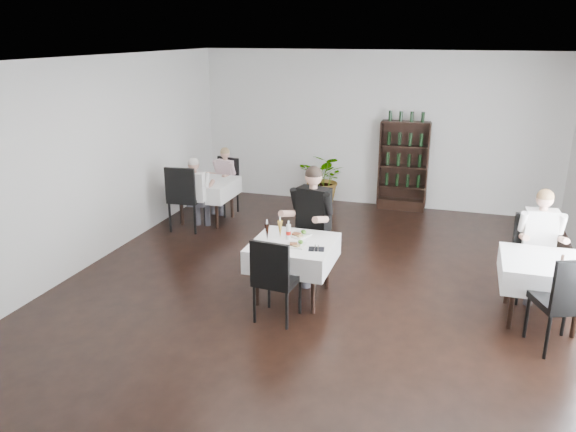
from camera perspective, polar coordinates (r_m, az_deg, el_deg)
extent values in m
plane|color=black|center=(7.39, 2.76, -8.46)|extent=(9.00, 9.00, 0.00)
plane|color=white|center=(6.61, 3.17, 15.47)|extent=(9.00, 9.00, 0.00)
plane|color=silver|center=(11.17, 8.86, 8.64)|extent=(7.00, 0.00, 7.00)
plane|color=silver|center=(3.09, -19.93, -18.90)|extent=(7.00, 0.00, 7.00)
plane|color=silver|center=(8.40, -20.89, 4.54)|extent=(0.00, 9.00, 9.00)
cube|color=black|center=(11.23, 11.40, 1.22)|extent=(0.90, 0.28, 0.20)
cylinder|color=black|center=(7.10, -3.18, -6.44)|extent=(0.06, 0.06, 0.71)
cylinder|color=black|center=(7.73, -1.29, -4.29)|extent=(0.06, 0.06, 0.71)
cylinder|color=black|center=(6.90, 2.55, -7.20)|extent=(0.06, 0.06, 0.71)
cylinder|color=black|center=(7.55, 3.99, -4.92)|extent=(0.06, 0.06, 0.71)
cube|color=black|center=(7.16, 0.53, -2.92)|extent=(0.85, 0.85, 0.04)
cube|color=white|center=(7.21, 0.52, -3.74)|extent=(1.03, 1.03, 0.30)
cylinder|color=black|center=(10.19, -10.75, 1.00)|extent=(0.06, 0.06, 0.71)
cylinder|color=black|center=(10.77, -9.07, 2.03)|extent=(0.06, 0.06, 0.71)
cylinder|color=black|center=(9.90, -7.27, 0.66)|extent=(0.06, 0.06, 0.71)
cylinder|color=black|center=(10.49, -5.74, 1.73)|extent=(0.06, 0.06, 0.71)
cube|color=black|center=(10.23, -8.30, 3.38)|extent=(0.80, 0.80, 0.04)
cube|color=white|center=(10.26, -8.27, 2.79)|extent=(0.98, 0.98, 0.30)
cylinder|color=black|center=(7.05, 21.80, -8.01)|extent=(0.06, 0.06, 0.71)
cylinder|color=black|center=(7.67, 21.50, -5.84)|extent=(0.06, 0.06, 0.71)
cylinder|color=black|center=(7.76, 26.52, -6.24)|extent=(0.06, 0.06, 0.71)
cube|color=black|center=(7.25, 24.66, -4.40)|extent=(0.80, 0.80, 0.04)
cube|color=white|center=(7.29, 24.55, -5.20)|extent=(0.98, 0.98, 0.30)
imported|color=#25541D|center=(11.25, 3.74, 3.80)|extent=(1.07, 0.97, 1.04)
cylinder|color=black|center=(7.85, -0.65, -4.72)|extent=(0.04, 0.04, 0.51)
cylinder|color=black|center=(8.20, 1.00, -3.69)|extent=(0.04, 0.04, 0.51)
cylinder|color=black|center=(7.64, 2.20, -5.39)|extent=(0.04, 0.04, 0.51)
cylinder|color=black|center=(8.00, 3.76, -4.30)|extent=(0.04, 0.04, 0.51)
cube|color=black|center=(7.81, 1.60, -2.56)|extent=(0.62, 0.62, 0.08)
cube|color=black|center=(7.90, 2.46, -0.01)|extent=(0.51, 0.18, 0.56)
cylinder|color=black|center=(6.93, 1.22, -8.10)|extent=(0.04, 0.04, 0.48)
cylinder|color=black|center=(6.59, -0.13, -9.59)|extent=(0.04, 0.04, 0.48)
cylinder|color=black|center=(7.08, -1.95, -7.52)|extent=(0.04, 0.04, 0.48)
cylinder|color=black|center=(6.74, -3.44, -8.93)|extent=(0.04, 0.04, 0.48)
cube|color=black|center=(6.72, -1.09, -6.45)|extent=(0.52, 0.52, 0.07)
cube|color=black|center=(6.42, -1.89, -4.91)|extent=(0.48, 0.10, 0.52)
cylinder|color=black|center=(10.78, -8.23, 1.43)|extent=(0.04, 0.04, 0.48)
cylinder|color=black|center=(11.08, -6.87, 1.97)|extent=(0.04, 0.04, 0.48)
cylinder|color=black|center=(10.52, -6.48, 1.10)|extent=(0.04, 0.04, 0.48)
cylinder|color=black|center=(10.84, -5.14, 1.65)|extent=(0.04, 0.04, 0.48)
cube|color=black|center=(10.73, -6.73, 2.93)|extent=(0.58, 0.58, 0.07)
cube|color=black|center=(10.83, -6.08, 4.62)|extent=(0.48, 0.17, 0.52)
cylinder|color=black|center=(10.11, -8.46, 0.45)|extent=(0.04, 0.04, 0.53)
cylinder|color=black|center=(9.71, -9.44, -0.36)|extent=(0.04, 0.04, 0.53)
cylinder|color=black|center=(10.29, -10.84, 0.62)|extent=(0.04, 0.04, 0.53)
cylinder|color=black|center=(9.89, -11.90, -0.16)|extent=(0.04, 0.04, 0.53)
cube|color=black|center=(9.91, -10.26, 1.79)|extent=(0.57, 0.57, 0.08)
cube|color=black|center=(9.62, -10.92, 3.16)|extent=(0.53, 0.10, 0.57)
cylinder|color=black|center=(7.71, 22.34, -6.68)|extent=(0.04, 0.04, 0.50)
cylinder|color=black|center=(8.09, 21.72, -5.41)|extent=(0.04, 0.04, 0.50)
cylinder|color=black|center=(7.82, 25.45, -6.75)|extent=(0.04, 0.04, 0.50)
cylinder|color=black|center=(8.20, 24.68, -5.50)|extent=(0.04, 0.04, 0.50)
cube|color=black|center=(7.85, 23.80, -4.19)|extent=(0.56, 0.56, 0.08)
cube|color=black|center=(7.96, 23.70, -1.63)|extent=(0.50, 0.12, 0.54)
cylinder|color=black|center=(7.18, 26.28, -9.04)|extent=(0.04, 0.04, 0.51)
cylinder|color=black|center=(6.96, 23.09, -9.41)|extent=(0.04, 0.04, 0.51)
cylinder|color=black|center=(6.62, 24.84, -11.12)|extent=(0.04, 0.04, 0.51)
cube|color=black|center=(6.77, 25.93, -7.87)|extent=(0.67, 0.67, 0.08)
cube|color=#3F4047|center=(7.73, 1.15, -2.17)|extent=(0.25, 0.49, 0.16)
cylinder|color=#3F4047|center=(7.70, 0.41, -5.05)|extent=(0.12, 0.12, 0.54)
cube|color=#3F4047|center=(7.63, 2.61, -2.46)|extent=(0.25, 0.49, 0.16)
cylinder|color=#3F4047|center=(7.60, 1.87, -5.38)|extent=(0.12, 0.12, 0.54)
cube|color=black|center=(7.74, 2.64, 0.70)|extent=(0.49, 0.34, 0.61)
cylinder|color=tan|center=(7.61, -0.11, 0.24)|extent=(0.16, 0.36, 0.17)
cylinder|color=tan|center=(7.38, 3.32, -0.37)|extent=(0.16, 0.36, 0.17)
sphere|color=tan|center=(7.59, 2.61, 4.01)|extent=(0.23, 0.23, 0.23)
sphere|color=black|center=(7.59, 2.62, 4.25)|extent=(0.23, 0.23, 0.23)
cube|color=#3F4047|center=(10.80, -7.13, 2.87)|extent=(0.20, 0.38, 0.12)
cylinder|color=#3F4047|center=(10.76, -7.59, 1.28)|extent=(0.10, 0.10, 0.42)
cube|color=#3F4047|center=(10.70, -6.40, 2.75)|extent=(0.20, 0.38, 0.12)
cylinder|color=#3F4047|center=(10.65, -6.85, 1.14)|extent=(0.10, 0.10, 0.42)
cube|color=#CBA7AD|center=(10.80, -6.30, 4.47)|extent=(0.38, 0.27, 0.48)
cylinder|color=tan|center=(10.75, -7.89, 4.24)|extent=(0.13, 0.28, 0.13)
cylinder|color=tan|center=(10.51, -6.19, 3.99)|extent=(0.13, 0.28, 0.13)
sphere|color=tan|center=(10.71, -6.42, 6.34)|extent=(0.18, 0.18, 0.18)
sphere|color=olive|center=(10.70, -6.42, 6.47)|extent=(0.18, 0.18, 0.18)
cube|color=#3F4047|center=(9.90, -8.57, 1.52)|extent=(0.17, 0.39, 0.13)
cylinder|color=#3F4047|center=(10.13, -8.19, 0.23)|extent=(0.10, 0.10, 0.44)
cube|color=#3F4047|center=(9.96, -9.55, 1.57)|extent=(0.17, 0.39, 0.13)
cylinder|color=#3F4047|center=(10.19, -9.15, 0.30)|extent=(0.10, 0.10, 0.44)
cube|color=silver|center=(9.69, -9.50, 2.94)|extent=(0.38, 0.24, 0.50)
cylinder|color=tan|center=(9.85, -7.87, 3.16)|extent=(0.10, 0.29, 0.14)
cylinder|color=tan|center=(9.99, -10.12, 3.26)|extent=(0.10, 0.29, 0.14)
sphere|color=tan|center=(9.62, -9.58, 5.15)|extent=(0.19, 0.19, 0.19)
sphere|color=beige|center=(9.61, -9.58, 5.31)|extent=(0.19, 0.19, 0.19)
cube|color=#3F4047|center=(7.82, 23.43, -3.99)|extent=(0.17, 0.43, 0.14)
cylinder|color=#3F4047|center=(7.78, 23.35, -6.63)|extent=(0.11, 0.11, 0.49)
cube|color=#3F4047|center=(7.86, 24.86, -4.08)|extent=(0.17, 0.43, 0.14)
cylinder|color=#3F4047|center=(7.82, 24.80, -6.70)|extent=(0.11, 0.11, 0.49)
cube|color=silver|center=(7.91, 24.23, -1.31)|extent=(0.41, 0.25, 0.55)
cylinder|color=tan|center=(7.62, 22.86, -2.00)|extent=(0.10, 0.31, 0.15)
cylinder|color=tan|center=(7.71, 26.21, -2.22)|extent=(0.10, 0.31, 0.15)
sphere|color=tan|center=(7.77, 24.65, 1.55)|extent=(0.21, 0.21, 0.21)
sphere|color=brown|center=(7.76, 24.67, 1.77)|extent=(0.21, 0.21, 0.21)
cube|color=white|center=(7.35, 1.11, -1.96)|extent=(0.32, 0.32, 0.02)
cube|color=#562A18|center=(7.33, 0.85, -1.83)|extent=(0.11, 0.09, 0.02)
sphere|color=#417820|center=(7.36, 1.64, -1.63)|extent=(0.06, 0.06, 0.06)
cube|color=olive|center=(7.29, 1.13, -2.00)|extent=(0.11, 0.11, 0.02)
cube|color=white|center=(7.01, 0.81, -2.98)|extent=(0.23, 0.23, 0.02)
cube|color=#562A18|center=(7.00, 0.56, -2.86)|extent=(0.10, 0.09, 0.02)
sphere|color=#417820|center=(7.02, 1.33, -2.66)|extent=(0.05, 0.05, 0.05)
cube|color=olive|center=(6.95, 0.83, -3.03)|extent=(0.10, 0.08, 0.02)
cone|color=black|center=(7.16, -2.14, -1.64)|extent=(0.07, 0.07, 0.22)
cylinder|color=silver|center=(7.12, -2.15, -0.57)|extent=(0.02, 0.02, 0.06)
cone|color=gold|center=(7.24, -0.81, -1.37)|extent=(0.07, 0.07, 0.24)
cylinder|color=silver|center=(7.19, -0.81, -0.26)|extent=(0.02, 0.02, 0.06)
cylinder|color=silver|center=(7.20, 0.04, -1.61)|extent=(0.06, 0.06, 0.20)
cylinder|color=#A31009|center=(7.21, 0.04, -1.73)|extent=(0.06, 0.06, 0.05)
cylinder|color=silver|center=(7.16, 0.05, -0.67)|extent=(0.02, 0.02, 0.05)
cube|color=black|center=(6.91, 2.90, -3.37)|extent=(0.22, 0.18, 0.01)
cylinder|color=silver|center=(6.91, 2.73, -3.27)|extent=(0.05, 0.21, 0.01)
cylinder|color=silver|center=(6.90, 3.08, -3.31)|extent=(0.06, 0.21, 0.01)
cylinder|color=black|center=(7.25, 26.11, -3.90)|extent=(0.05, 0.05, 0.09)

